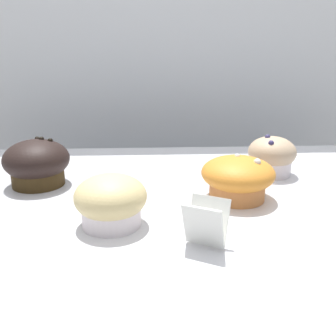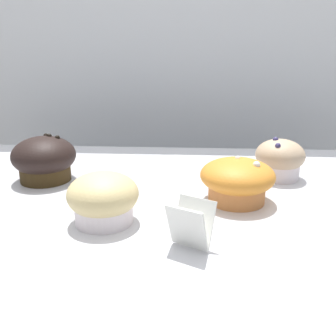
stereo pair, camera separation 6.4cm
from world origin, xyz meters
The scene contains 6 objects.
wall_back centered at (0.00, 0.60, 0.90)m, with size 3.20×0.10×1.80m, color silver.
muffin_front_center centered at (0.19, 0.12, 0.93)m, with size 0.09×0.09×0.08m.
muffin_back_left centered at (-0.24, 0.08, 0.93)m, with size 0.11×0.11×0.08m.
muffin_back_right centered at (0.10, 0.00, 0.92)m, with size 0.12×0.12×0.07m.
muffin_front_left centered at (-0.10, -0.09, 0.92)m, with size 0.10×0.10×0.07m.
price_card centered at (0.02, -0.15, 0.92)m, with size 0.06×0.06×0.06m.
Camera 2 is at (0.02, -0.59, 1.13)m, focal length 42.00 mm.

